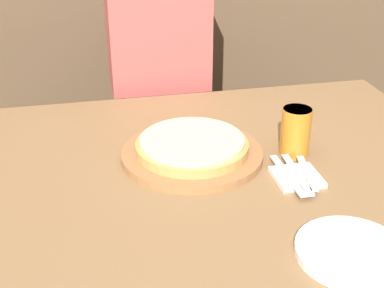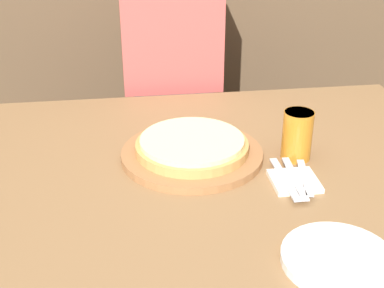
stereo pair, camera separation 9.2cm
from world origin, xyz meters
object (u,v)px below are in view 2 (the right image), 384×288
Objects in this scene: pizza_on_board at (192,149)px; diner_person at (172,94)px; dinner_plate at (339,259)px; dinner_knife at (295,178)px; fork at (285,179)px; beer_glass at (297,133)px; spoon at (305,177)px.

pizza_on_board is 0.60m from diner_person.
dinner_knife is at bearing 88.75° from dinner_plate.
dinner_plate is 0.30m from fork.
beer_glass is 0.15m from fork.
spoon is 0.13× the size of diner_person.
beer_glass is 0.14m from spoon.
diner_person reaches higher than fork.
diner_person is at bearing 107.77° from spoon.
diner_person reaches higher than beer_glass.
pizza_on_board is 0.28× the size of diner_person.
beer_glass is 0.66× the size of dinner_knife.
dinner_plate is at bearing -78.65° from diner_person.
fork is at bearing -118.02° from beer_glass.
fork is (-0.07, -0.12, -0.06)m from beer_glass.
dinner_knife is (0.01, 0.30, 0.01)m from dinner_plate.
pizza_on_board is 2.84× the size of beer_glass.
spoon is (-0.02, -0.12, -0.06)m from beer_glass.
dinner_plate is at bearing -91.25° from dinner_knife.
beer_glass is 0.70m from diner_person.
dinner_plate is at bearing -96.50° from beer_glass.
pizza_on_board is at bearing 141.31° from fork.
beer_glass reaches higher than spoon.
beer_glass is at bearing 71.65° from dinner_knife.
fork is 1.00× the size of dinner_knife.
dinner_plate reaches higher than spoon.
dinner_knife is at bearing -0.00° from fork.
pizza_on_board reaches higher than dinner_plate.
diner_person reaches higher than dinner_plate.
fork is at bearing 180.00° from dinner_knife.
fork is at bearing 180.00° from spoon.
diner_person is (-0.22, 0.76, -0.07)m from dinner_knife.
beer_glass reaches higher than dinner_knife.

